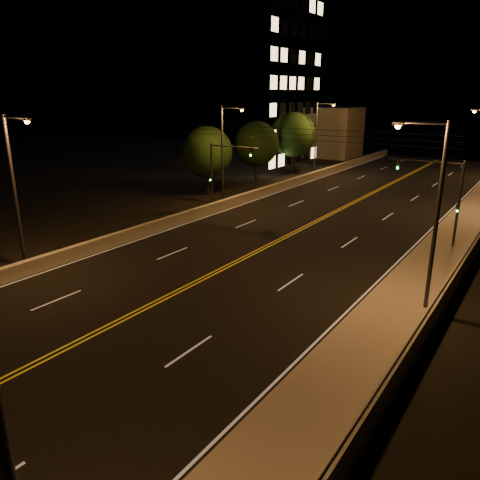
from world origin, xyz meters
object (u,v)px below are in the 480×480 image
Objects in this scene: streetlight_5 at (225,149)px; tree_0 at (207,152)px; traffic_signal_right at (444,193)px; tree_2 at (293,135)px; building_tower at (222,72)px; streetlight_4 at (16,184)px; tree_1 at (256,144)px; traffic_signal_left at (220,169)px; streetlight_6 at (318,134)px; streetlight_1 at (432,207)px.

tree_0 is (-4.36, 2.92, -0.82)m from streetlight_5.
tree_2 reaches higher than traffic_signal_right.
building_tower is (-35.72, 23.61, 9.30)m from traffic_signal_right.
tree_2 is (-3.56, 41.10, -0.26)m from streetlight_4.
tree_1 is (0.14, 9.38, 0.03)m from tree_0.
traffic_signal_left is (1.12, -2.23, -1.45)m from streetlight_5.
traffic_signal_left is at bearing -63.28° from streetlight_5.
traffic_signal_left is (1.12, -22.56, -1.45)m from streetlight_6.
streetlight_6 is at bearing 92.85° from traffic_signal_left.
streetlight_5 is 5.31m from tree_0.
traffic_signal_right is (-1.52, 11.06, -1.45)m from streetlight_1.
tree_0 is (-4.36, 23.68, -0.82)m from streetlight_4.
streetlight_4 is at bearing -79.58° from tree_0.
tree_0 is at bearing 147.86° from streetlight_1.
building_tower is (-16.92, 23.61, 9.30)m from traffic_signal_left.
traffic_signal_right is (19.93, -22.56, -1.45)m from streetlight_6.
streetlight_1 reaches higher than tree_0.
tree_1 is at bearing 89.13° from tree_0.
streetlight_1 is at bearing 19.20° from streetlight_4.
traffic_signal_left is 0.86× the size of tree_0.
streetlight_5 is at bearing -33.87° from tree_0.
tree_2 is at bearing 136.14° from traffic_signal_right.
tree_2 is (12.24, -1.03, -8.12)m from building_tower.
streetlight_4 is at bearing -82.74° from tree_1.
streetlight_1 reaches higher than traffic_signal_left.
traffic_signal_right is at bearing 0.00° from traffic_signal_left.
traffic_signal_right is at bearing -11.98° from tree_0.
traffic_signal_left is 7.55m from tree_0.
traffic_signal_left is at bearing -43.24° from tree_0.
tree_2 is at bearing 126.63° from streetlight_1.
tree_1 is 0.90× the size of tree_2.
streetlight_1 is 51.49m from building_tower.
streetlight_5 is at bearing -53.54° from building_tower.
tree_0 is 0.89× the size of tree_2.
streetlight_4 is at bearing -69.45° from building_tower.
streetlight_4 is 1.29× the size of tree_0.
building_tower is (-15.80, 21.38, 7.86)m from streetlight_5.
traffic_signal_right is 0.22× the size of building_tower.
streetlight_4 is 18.62m from traffic_signal_left.
streetlight_5 is 20.66m from tree_2.
streetlight_1 is at bearing -28.56° from traffic_signal_left.
streetlight_4 is 0.34× the size of building_tower.
streetlight_6 is at bearing 90.00° from streetlight_5.
building_tower reaches higher than traffic_signal_left.
tree_0 is 0.99× the size of tree_1.
streetlight_5 is 1.28× the size of tree_1.
tree_0 reaches higher than traffic_signal_left.
streetlight_5 reaches higher than tree_2.
traffic_signal_right is 28.18m from tree_1.
tree_1 reaches higher than traffic_signal_right.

